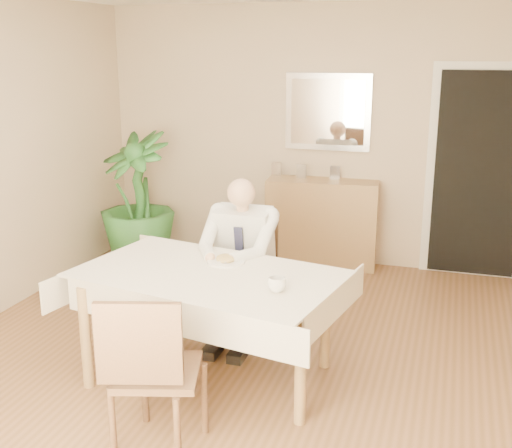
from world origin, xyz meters
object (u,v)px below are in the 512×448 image
(sideboard, at_px, (322,223))
(dining_table, at_px, (208,285))
(seated_man, at_px, (238,254))
(coffee_mug, at_px, (277,284))
(potted_palm, at_px, (137,199))
(chair_far, at_px, (249,270))
(chair_near, at_px, (151,366))

(sideboard, bearing_deg, dining_table, -100.68)
(seated_man, distance_m, coffee_mug, 0.94)
(seated_man, bearing_deg, potted_palm, 137.93)
(chair_far, xyz_separation_m, potted_palm, (-1.58, 1.14, 0.21))
(seated_man, height_order, potted_palm, potted_palm)
(seated_man, bearing_deg, coffee_mug, -56.24)
(dining_table, relative_size, sideboard, 1.71)
(chair_far, bearing_deg, chair_near, -95.85)
(coffee_mug, height_order, sideboard, sideboard)
(chair_far, height_order, seated_man, seated_man)
(sideboard, bearing_deg, chair_far, -103.55)
(chair_near, height_order, potted_palm, potted_palm)
(chair_far, distance_m, potted_palm, 1.96)
(chair_near, height_order, sideboard, chair_near)
(sideboard, height_order, potted_palm, potted_palm)
(dining_table, distance_m, potted_palm, 2.56)
(dining_table, distance_m, sideboard, 2.54)
(dining_table, bearing_deg, potted_palm, 138.85)
(potted_palm, bearing_deg, dining_table, -51.98)
(chair_near, xyz_separation_m, sideboard, (0.22, 3.43, -0.09))
(sideboard, bearing_deg, potted_palm, -169.59)
(coffee_mug, bearing_deg, seated_man, 123.76)
(potted_palm, bearing_deg, sideboard, 15.64)
(coffee_mug, bearing_deg, sideboard, 95.89)
(chair_near, bearing_deg, potted_palm, 102.43)
(chair_far, distance_m, sideboard, 1.67)
(seated_man, bearing_deg, sideboard, 82.88)
(sideboard, relative_size, potted_palm, 0.81)
(chair_near, height_order, coffee_mug, chair_near)
(dining_table, bearing_deg, coffee_mug, -8.84)
(chair_near, bearing_deg, sideboard, 70.10)
(dining_table, height_order, sideboard, sideboard)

